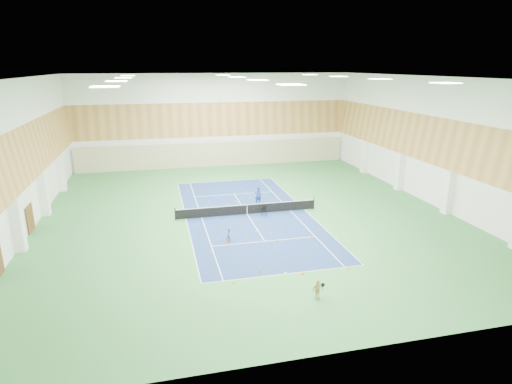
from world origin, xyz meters
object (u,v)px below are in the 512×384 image
tennis_net (247,208)px  coach (258,195)px  ball_cart (264,211)px  child_apron (317,290)px  child_court (229,234)px

tennis_net → coach: size_ratio=7.20×
ball_cart → coach: bearing=106.1°
tennis_net → ball_cart: size_ratio=15.63×
child_apron → ball_cart: size_ratio=1.47×
tennis_net → child_apron: 15.25m
ball_cart → child_court: bearing=-109.3°
tennis_net → ball_cart: bearing=-25.6°
coach → ball_cart: coach is taller
coach → child_apron: bearing=82.8°
tennis_net → child_court: bearing=-114.9°
child_court → ball_cart: bearing=32.8°
tennis_net → child_court: size_ratio=12.04×
child_court → child_apron: (3.45, -9.59, 0.07)m
coach → child_court: size_ratio=1.67×
coach → child_apron: size_ratio=1.48×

